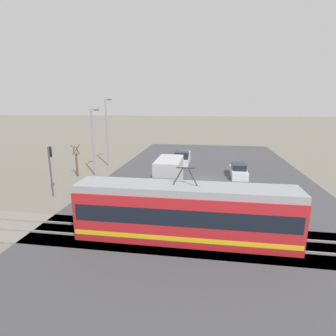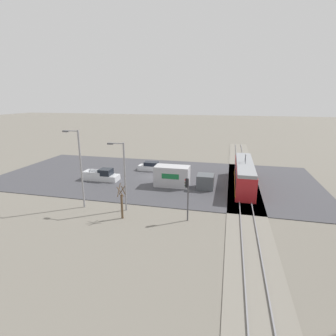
{
  "view_description": "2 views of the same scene",
  "coord_description": "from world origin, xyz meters",
  "views": [
    {
      "loc": [
        0.13,
        29.39,
        8.47
      ],
      "look_at": [
        4.08,
        3.25,
        1.98
      ],
      "focal_mm": 28.0,
      "sensor_mm": 36.0,
      "label": 1
    },
    {
      "loc": [
        39.69,
        11.78,
        12.7
      ],
      "look_at": [
        2.65,
        2.97,
        2.43
      ],
      "focal_mm": 28.0,
      "sensor_mm": 36.0,
      "label": 2
    }
  ],
  "objects": [
    {
      "name": "box_truck",
      "position": [
        3.87,
        5.05,
        1.47
      ],
      "size": [
        2.46,
        8.57,
        3.01
      ],
      "color": "#4C5156",
      "rests_on": "ground"
    },
    {
      "name": "pickup_truck",
      "position": [
        3.61,
        -7.5,
        0.77
      ],
      "size": [
        2.04,
        5.54,
        1.84
      ],
      "color": "silver",
      "rests_on": "ground"
    },
    {
      "name": "street_lamp_mid_block",
      "position": [
        13.37,
        0.31,
        4.61
      ],
      "size": [
        0.36,
        1.95,
        7.97
      ],
      "color": "gray",
      "rests_on": "ground"
    },
    {
      "name": "rail_bed",
      "position": [
        0.0,
        14.13,
        0.05
      ],
      "size": [
        70.88,
        4.4,
        0.22
      ],
      "color": "gray",
      "rests_on": "ground"
    },
    {
      "name": "street_lamp_near_crossing",
      "position": [
        13.67,
        -4.9,
        5.25
      ],
      "size": [
        0.36,
        1.95,
        9.22
      ],
      "color": "gray",
      "rests_on": "ground"
    },
    {
      "name": "road_surface",
      "position": [
        0.0,
        0.0,
        0.04
      ],
      "size": [
        23.39,
        50.99,
        0.08
      ],
      "color": "#424247",
      "rests_on": "ground"
    },
    {
      "name": "traffic_light_pole",
      "position": [
        14.34,
        7.81,
        3.07
      ],
      "size": [
        0.28,
        0.47,
        4.68
      ],
      "color": "#47474C",
      "rests_on": "ground"
    },
    {
      "name": "ground_plane",
      "position": [
        0.0,
        0.0,
        0.0
      ],
      "size": [
        320.0,
        320.0,
        0.0
      ],
      "primitive_type": "plane",
      "color": "slate"
    },
    {
      "name": "street_tree",
      "position": [
        15.45,
        0.92,
        1.76
      ],
      "size": [
        0.93,
        0.78,
        3.88
      ],
      "color": "brown",
      "rests_on": "ground"
    },
    {
      "name": "sedan_car_0",
      "position": [
        -3.66,
        -1.63,
        0.71
      ],
      "size": [
        1.8,
        4.51,
        1.54
      ],
      "color": "silver",
      "rests_on": "ground"
    },
    {
      "name": "light_rail_tram",
      "position": [
        1.37,
        14.13,
        1.8
      ],
      "size": [
        13.69,
        2.57,
        4.68
      ],
      "color": "#B21E23",
      "rests_on": "ground"
    }
  ]
}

